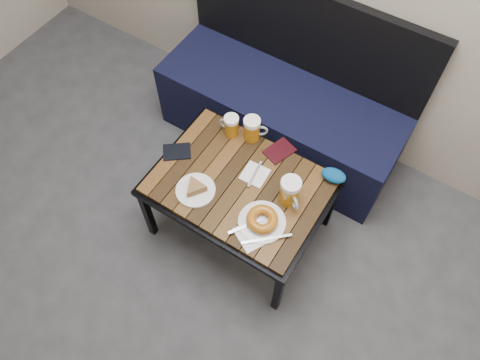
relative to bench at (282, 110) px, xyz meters
The scene contains 13 objects.
room_shell 1.94m from the bench, 90.50° to the right, with size 4.00×4.00×4.00m.
bench is the anchor object (origin of this frame).
cafe_table 0.68m from the bench, 79.17° to the right, with size 0.84×0.62×0.47m.
beer_mug_left 0.50m from the bench, 99.83° to the right, with size 0.11×0.07×0.12m.
beer_mug_centre 0.47m from the bench, 85.47° to the right, with size 0.13×0.11×0.14m.
beer_mug_right 0.76m from the bench, 59.03° to the right, with size 0.14×0.13×0.15m.
plate_pie 0.83m from the bench, 92.02° to the right, with size 0.19×0.19×0.05m.
plate_bagel 0.87m from the bench, 67.56° to the right, with size 0.26×0.25×0.06m.
napkin_left 0.63m from the bench, 74.40° to the right, with size 0.12×0.16×0.01m.
napkin_right 0.94m from the bench, 70.00° to the right, with size 0.17×0.17×0.01m.
passport_navy 0.74m from the bench, 109.44° to the right, with size 0.10×0.14×0.01m, color black.
passport_burgundy 0.48m from the bench, 64.02° to the right, with size 0.10×0.14×0.01m, color black.
knit_pouch 0.66m from the bench, 38.94° to the right, with size 0.12×0.08×0.05m, color navy.
Camera 1 is at (0.75, 0.14, 2.37)m, focal length 35.00 mm.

